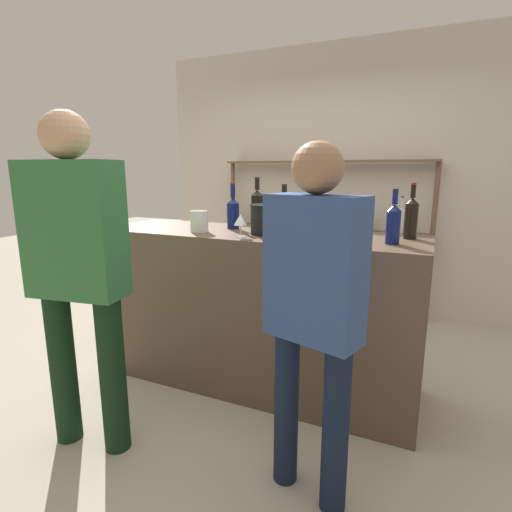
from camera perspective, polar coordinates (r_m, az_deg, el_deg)
The scene contains 14 objects.
ground_plane at distance 3.07m, azimuth 0.00°, elevation -17.27°, with size 16.00×16.00×0.00m, color #B2A893.
bar_counter at distance 2.84m, azimuth 0.00°, elevation -7.59°, with size 2.22×0.68×1.10m, color brown.
back_wall at distance 4.52m, azimuth 10.35°, elevation 10.54°, with size 3.82×0.12×2.80m, color beige.
back_shelf at distance 4.36m, azimuth 9.81°, elevation 6.30°, with size 2.23×0.18×1.61m.
counter_bottle_0 at distance 2.87m, azimuth -3.31°, elevation 6.32°, with size 0.09×0.09×0.33m.
counter_bottle_1 at distance 2.38m, azimuth 19.03°, elevation 4.49°, with size 0.08×0.08×0.31m.
counter_bottle_2 at distance 2.61m, azimuth 21.29°, elevation 5.20°, with size 0.08×0.08×0.34m.
counter_bottle_3 at distance 2.46m, azimuth 4.01°, elevation 5.56°, with size 0.08×0.08×0.33m.
counter_bottle_4 at distance 2.91m, azimuth 0.16°, elevation 6.89°, with size 0.09×0.09×0.36m.
wine_glass at distance 2.48m, azimuth -2.22°, elevation 5.12°, with size 0.08×0.08×0.15m.
ice_bucket at distance 2.61m, azimuth 1.72°, elevation 5.24°, with size 0.24×0.24×0.19m.
cork_jar at distance 2.74m, azimuth -8.12°, elevation 4.90°, with size 0.12×0.12×0.15m.
customer_left at distance 2.24m, azimuth -24.22°, elevation -0.77°, with size 0.52×0.29×1.79m.
customer_right at distance 1.74m, azimuth 8.20°, elevation -6.38°, with size 0.45×0.30×1.62m.
Camera 1 is at (1.10, -2.44, 1.50)m, focal length 28.00 mm.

